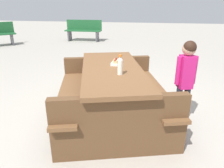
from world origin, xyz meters
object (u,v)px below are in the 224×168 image
Objects in this scene: child_in_coat at (186,72)px; park_bench_near at (84,30)px; soda_bottle at (120,66)px; hotdog_tray at (116,62)px; picnic_table at (112,90)px.

park_bench_near is at bearing 27.59° from child_in_coat.
child_in_coat is 0.74× the size of park_bench_near.
child_in_coat is at bearing -67.48° from soda_bottle.
child_in_coat reaches higher than hotdog_tray.
picnic_table is at bearing -160.07° from park_bench_near.
soda_bottle is 6.85m from park_bench_near.
soda_bottle reaches higher than picnic_table.
child_in_coat reaches higher than soda_bottle.
picnic_table is at bearing 28.68° from soda_bottle.
soda_bottle is (-0.25, -0.14, 0.41)m from picnic_table.
park_bench_near is at bearing 19.93° from picnic_table.
child_in_coat is at bearing -94.94° from hotdog_tray.
child_in_coat is at bearing -152.41° from park_bench_near.
child_in_coat is (0.08, -0.94, 0.27)m from picnic_table.
child_in_coat is 6.86m from park_bench_near.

